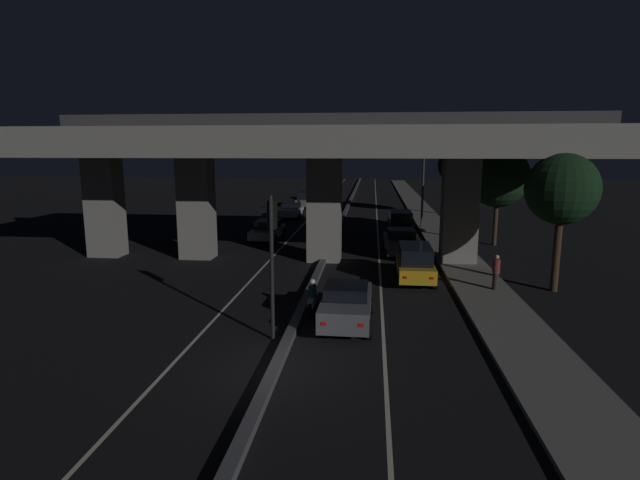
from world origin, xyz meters
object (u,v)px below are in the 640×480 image
at_px(street_lamp, 418,172).
at_px(car_grey_lead, 347,304).
at_px(car_white_second_oncoming, 291,210).
at_px(car_grey_third, 400,242).
at_px(car_silver_lead_oncoming, 268,230).
at_px(traffic_light_left_of_median, 272,242).
at_px(car_grey_third_oncoming, 307,199).
at_px(pedestrian_on_sidewalk, 496,272).
at_px(car_dark_blue_fourth_oncoming, 313,194).
at_px(motorcycle_white_filtering_near, 312,299).
at_px(car_taxi_yellow_second, 415,263).
at_px(car_black_fourth, 400,222).

xyz_separation_m(street_lamp, car_grey_lead, (-4.59, -23.74, -3.88)).
bearing_deg(car_white_second_oncoming, street_lamp, 65.57).
distance_m(car_grey_third, car_silver_lead_oncoming, 10.10).
relative_size(traffic_light_left_of_median, car_white_second_oncoming, 1.21).
distance_m(traffic_light_left_of_median, car_grey_third_oncoming, 39.78).
distance_m(car_silver_lead_oncoming, pedestrian_on_sidewalk, 17.89).
height_order(traffic_light_left_of_median, car_dark_blue_fourth_oncoming, traffic_light_left_of_median).
height_order(car_white_second_oncoming, car_dark_blue_fourth_oncoming, car_dark_blue_fourth_oncoming).
distance_m(car_dark_blue_fourth_oncoming, motorcycle_white_filtering_near, 46.02).
bearing_deg(traffic_light_left_of_median, car_taxi_yellow_second, 56.43).
distance_m(car_white_second_oncoming, motorcycle_white_filtering_near, 28.37).
height_order(car_grey_lead, car_black_fourth, car_black_fourth).
distance_m(car_taxi_yellow_second, pedestrian_on_sidewalk, 3.89).
bearing_deg(pedestrian_on_sidewalk, car_dark_blue_fourth_oncoming, 107.71).
xyz_separation_m(traffic_light_left_of_median, street_lamp, (7.04, 25.40, 1.27)).
relative_size(car_taxi_yellow_second, car_dark_blue_fourth_oncoming, 0.88).
bearing_deg(motorcycle_white_filtering_near, car_black_fourth, -9.98).
bearing_deg(car_white_second_oncoming, pedestrian_on_sidewalk, 29.43).
relative_size(car_taxi_yellow_second, car_grey_third, 0.91).
bearing_deg(car_silver_lead_oncoming, car_dark_blue_fourth_oncoming, -179.06).
height_order(car_taxi_yellow_second, pedestrian_on_sidewalk, car_taxi_yellow_second).
relative_size(car_silver_lead_oncoming, car_dark_blue_fourth_oncoming, 1.00).
xyz_separation_m(car_taxi_yellow_second, car_grey_third, (-0.37, 6.46, -0.14)).
bearing_deg(car_taxi_yellow_second, car_silver_lead_oncoming, 43.05).
distance_m(car_grey_third_oncoming, pedestrian_on_sidewalk, 35.37).
relative_size(car_black_fourth, pedestrian_on_sidewalk, 2.47).
bearing_deg(car_white_second_oncoming, motorcycle_white_filtering_near, 11.25).
bearing_deg(car_black_fourth, car_grey_lead, 170.57).
distance_m(car_grey_lead, car_grey_third, 13.38).
bearing_deg(street_lamp, car_white_second_oncoming, 155.31).
relative_size(car_grey_lead, car_grey_third, 0.97).
bearing_deg(car_grey_third, motorcycle_white_filtering_near, 158.59).
bearing_deg(car_silver_lead_oncoming, car_white_second_oncoming, -178.35).
relative_size(car_silver_lead_oncoming, pedestrian_on_sidewalk, 2.80).
bearing_deg(car_silver_lead_oncoming, motorcycle_white_filtering_near, 18.57).
bearing_deg(car_grey_third, street_lamp, -12.58).
height_order(car_white_second_oncoming, car_grey_third_oncoming, car_grey_third_oncoming).
relative_size(car_black_fourth, car_white_second_oncoming, 0.98).
bearing_deg(car_dark_blue_fourth_oncoming, car_black_fourth, 22.53).
distance_m(traffic_light_left_of_median, car_white_second_oncoming, 31.07).
distance_m(car_silver_lead_oncoming, motorcycle_white_filtering_near, 16.75).
bearing_deg(motorcycle_white_filtering_near, car_grey_third, -15.81).
distance_m(car_grey_lead, pedestrian_on_sidewalk, 8.24).
bearing_deg(car_silver_lead_oncoming, pedestrian_on_sidewalk, 48.00).
bearing_deg(traffic_light_left_of_median, car_grey_lead, 34.16).
xyz_separation_m(car_silver_lead_oncoming, motorcycle_white_filtering_near, (5.18, -15.93, -0.15)).
relative_size(car_grey_third, pedestrian_on_sidewalk, 2.71).
relative_size(car_black_fourth, car_silver_lead_oncoming, 0.88).
bearing_deg(car_grey_third_oncoming, street_lamp, 38.78).
height_order(street_lamp, pedestrian_on_sidewalk, street_lamp).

